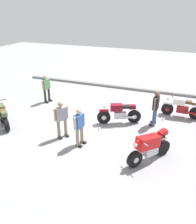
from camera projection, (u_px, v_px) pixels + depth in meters
The scene contains 10 objects.
ground_plane at pixel (95, 116), 11.65m from camera, with size 40.00×40.00×0.00m, color gray.
curb_edge at pixel (120, 87), 15.51m from camera, with size 14.00×0.30×0.15m, color gray.
motorcycle_maroon_cruiser at pixel (119, 113), 10.71m from camera, with size 1.95×1.02×1.09m.
motorcycle_red_sportbike at pixel (149, 146), 8.06m from camera, with size 1.30×1.69×1.14m.
motorcycle_olive_vintage at pixel (2, 115), 10.57m from camera, with size 1.65×1.30×1.07m.
motorcycle_cream_vintage at pixel (182, 108), 11.36m from camera, with size 1.95×0.70×1.07m.
person_in_blue_shirt at pixel (79, 125), 8.87m from camera, with size 0.36×0.63×1.58m.
person_in_black_shirt at pixel (156, 106), 10.37m from camera, with size 0.33×0.65×1.66m.
person_in_green_shirt at pixel (46, 87), 12.96m from camera, with size 0.37×0.63×1.61m.
person_in_gray_shirt at pixel (61, 118), 9.41m from camera, with size 0.50×0.56×1.62m.
Camera 1 is at (3.88, -9.73, 5.11)m, focal length 36.60 mm.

